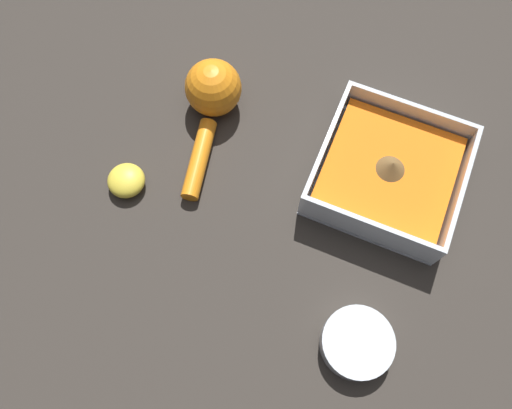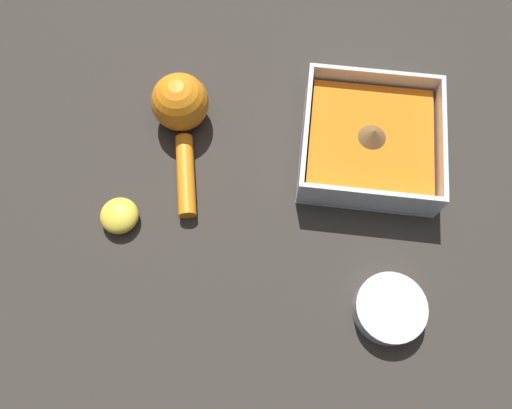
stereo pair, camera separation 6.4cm
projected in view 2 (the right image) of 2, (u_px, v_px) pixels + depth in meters
The scene contains 5 objects.
ground_plane at pixel (338, 164), 0.69m from camera, with size 4.00×4.00×0.00m, color #332D28.
square_dish at pixel (369, 143), 0.68m from camera, with size 0.18×0.18×0.06m.
spice_bowl at pixel (389, 309), 0.61m from camera, with size 0.09×0.09×0.03m.
lemon_squeezer at pixel (181, 111), 0.68m from camera, with size 0.19×0.08×0.08m.
lemon_half at pixel (119, 216), 0.65m from camera, with size 0.05×0.05×0.03m.
Camera 2 is at (0.31, -0.08, 0.63)m, focal length 35.00 mm.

